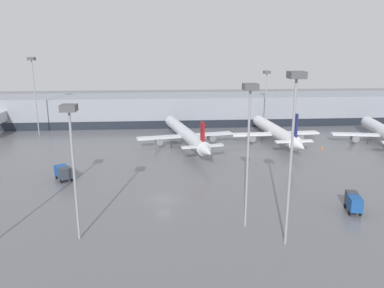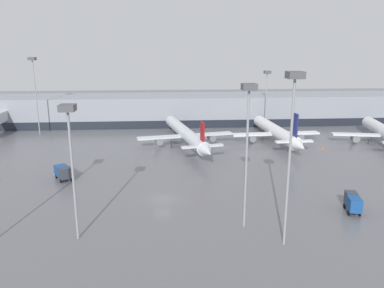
{
  "view_description": "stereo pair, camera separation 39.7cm",
  "coord_description": "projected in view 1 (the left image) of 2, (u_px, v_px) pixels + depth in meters",
  "views": [
    {
      "loc": [
        0.32,
        -56.06,
        23.56
      ],
      "look_at": [
        6.42,
        23.33,
        3.0
      ],
      "focal_mm": 35.0,
      "sensor_mm": 36.0,
      "label": 1
    },
    {
      "loc": [
        0.72,
        -56.09,
        23.56
      ],
      "look_at": [
        6.42,
        23.33,
        3.0
      ],
      "focal_mm": 35.0,
      "sensor_mm": 36.0,
      "label": 2
    }
  ],
  "objects": [
    {
      "name": "traffic_cone_1",
      "position": [
        322.0,
        148.0,
        89.24
      ],
      "size": [
        0.51,
        0.51,
        0.79
      ],
      "color": "orange",
      "rests_on": "ground_plane"
    },
    {
      "name": "ground_plane",
      "position": [
        163.0,
        199.0,
        59.99
      ],
      "size": [
        320.0,
        320.0,
        0.0
      ],
      "primitive_type": "plane",
      "color": "slate"
    },
    {
      "name": "apron_light_mast_2",
      "position": [
        294.0,
        114.0,
        42.2
      ],
      "size": [
        1.8,
        1.8,
        21.05
      ],
      "color": "gray",
      "rests_on": "ground_plane"
    },
    {
      "name": "parked_jet_2",
      "position": [
        185.0,
        134.0,
        91.63
      ],
      "size": [
        23.79,
        39.49,
        8.63
      ],
      "rotation": [
        0.0,
        0.0,
        1.77
      ],
      "color": "silver",
      "rests_on": "ground_plane"
    },
    {
      "name": "apron_light_mast_5",
      "position": [
        33.0,
        75.0,
        100.11
      ],
      "size": [
        1.8,
        1.8,
        21.11
      ],
      "color": "gray",
      "rests_on": "ground_plane"
    },
    {
      "name": "apron_light_mast_3",
      "position": [
        266.0,
        83.0,
        107.09
      ],
      "size": [
        1.8,
        1.8,
        17.19
      ],
      "color": "gray",
      "rests_on": "ground_plane"
    },
    {
      "name": "terminal_building",
      "position": [
        162.0,
        110.0,
        118.62
      ],
      "size": [
        160.0,
        31.13,
        9.0
      ],
      "color": "gray",
      "rests_on": "ground_plane"
    },
    {
      "name": "traffic_cone_2",
      "position": [
        297.0,
        146.0,
        90.58
      ],
      "size": [
        0.42,
        0.42,
        0.74
      ],
      "color": "orange",
      "rests_on": "ground_plane"
    },
    {
      "name": "parked_jet_1",
      "position": [
        276.0,
        131.0,
        96.09
      ],
      "size": [
        22.89,
        35.69,
        9.4
      ],
      "rotation": [
        0.0,
        0.0,
        1.63
      ],
      "color": "white",
      "rests_on": "ground_plane"
    },
    {
      "name": "service_truck_1",
      "position": [
        354.0,
        202.0,
        54.92
      ],
      "size": [
        2.5,
        4.39,
        2.71
      ],
      "rotation": [
        0.0,
        0.0,
        1.35
      ],
      "color": "#19478C",
      "rests_on": "ground_plane"
    },
    {
      "name": "apron_light_mast_1",
      "position": [
        249.0,
        117.0,
        47.12
      ],
      "size": [
        1.8,
        1.8,
        19.27
      ],
      "color": "gray",
      "rests_on": "ground_plane"
    },
    {
      "name": "service_truck_0",
      "position": [
        63.0,
        172.0,
        68.32
      ],
      "size": [
        4.09,
        4.93,
        2.66
      ],
      "rotation": [
        0.0,
        0.0,
        5.25
      ],
      "color": "#19478C",
      "rests_on": "ground_plane"
    },
    {
      "name": "apron_light_mast_6",
      "position": [
        71.0,
        134.0,
        44.14
      ],
      "size": [
        1.8,
        1.8,
        17.18
      ],
      "color": "gray",
      "rests_on": "ground_plane"
    }
  ]
}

